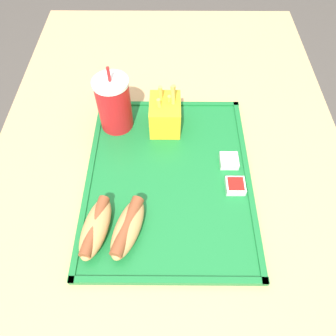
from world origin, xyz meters
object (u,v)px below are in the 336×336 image
object	(u,v)px
fries_carton	(165,114)
sauce_cup_mayo	(228,161)
hot_dog_far	(95,227)
soda_cup	(114,104)
sauce_cup_ketchup	(235,186)
hot_dog_near	(127,227)

from	to	relation	value
fries_carton	sauce_cup_mayo	distance (m)	0.19
hot_dog_far	sauce_cup_mayo	size ratio (longest dim) A/B	3.42
soda_cup	sauce_cup_ketchup	world-z (taller)	soda_cup
fries_carton	soda_cup	bearing A→B (deg)	87.57
hot_dog_far	fries_carton	distance (m)	0.31
sauce_cup_mayo	sauce_cup_ketchup	distance (m)	0.07
hot_dog_far	hot_dog_near	world-z (taller)	same
fries_carton	sauce_cup_ketchup	size ratio (longest dim) A/B	2.99
sauce_cup_mayo	soda_cup	bearing A→B (deg)	65.64
hot_dog_far	hot_dog_near	size ratio (longest dim) A/B	0.99
hot_dog_near	sauce_cup_ketchup	world-z (taller)	hot_dog_near
hot_dog_far	fries_carton	bearing A→B (deg)	-24.52
fries_carton	sauce_cup_mayo	size ratio (longest dim) A/B	2.99
soda_cup	hot_dog_far	distance (m)	0.29
fries_carton	sauce_cup_ketchup	xyz separation A→B (m)	(-0.18, -0.15, -0.03)
soda_cup	hot_dog_far	xyz separation A→B (m)	(-0.29, 0.01, -0.05)
soda_cup	fries_carton	distance (m)	0.12
hot_dog_near	fries_carton	xyz separation A→B (m)	(0.28, -0.07, 0.02)
soda_cup	sauce_cup_ketchup	distance (m)	0.33
hot_dog_near	hot_dog_far	bearing A→B (deg)	90.00
fries_carton	sauce_cup_mayo	xyz separation A→B (m)	(-0.11, -0.14, -0.03)
hot_dog_far	hot_dog_near	distance (m)	0.06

